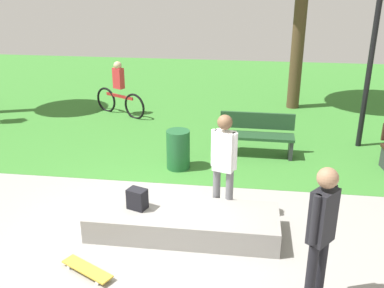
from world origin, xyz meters
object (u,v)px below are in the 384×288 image
skateboard_by_ledge (87,269)px  trash_bin (178,150)px  skater_performing_trick (322,227)px  park_bench_by_oak (257,134)px  lamp_post (375,33)px  concrete_ledge (183,222)px  cyclist_on_bicycle (119,93)px  skater_watching (224,159)px  backpack_on_ledge (137,199)px

skateboard_by_ledge → trash_bin: size_ratio=0.99×
skater_performing_trick → park_bench_by_oak: (-0.70, 4.58, -0.59)m
skateboard_by_ledge → lamp_post: lamp_post is taller
park_bench_by_oak → trash_bin: 1.82m
skateboard_by_ledge → park_bench_by_oak: 4.96m
concrete_ledge → cyclist_on_bicycle: size_ratio=1.78×
skater_performing_trick → skater_watching: bearing=124.0°
backpack_on_ledge → skater_watching: skater_watching is taller
park_bench_by_oak → skater_performing_trick: bearing=-81.4°
backpack_on_ledge → skater_performing_trick: skater_performing_trick is taller
lamp_post → backpack_on_ledge: bearing=-135.2°
skater_watching → park_bench_by_oak: 2.86m
skater_watching → trash_bin: bearing=119.4°
skateboard_by_ledge → cyclist_on_bicycle: cyclist_on_bicycle is taller
trash_bin → cyclist_on_bicycle: (-2.18, 3.30, 0.23)m
trash_bin → skater_performing_trick: bearing=-58.2°
lamp_post → cyclist_on_bicycle: bearing=165.8°
skateboard_by_ledge → park_bench_by_oak: size_ratio=0.50×
backpack_on_ledge → park_bench_by_oak: park_bench_by_oak is taller
concrete_ledge → skater_watching: bearing=43.4°
skateboard_by_ledge → lamp_post: (4.56, 5.24, 2.47)m
lamp_post → trash_bin: 4.79m
backpack_on_ledge → lamp_post: lamp_post is taller
park_bench_by_oak → lamp_post: size_ratio=0.39×
backpack_on_ledge → skater_performing_trick: size_ratio=0.18×
trash_bin → backpack_on_ledge: bearing=-95.8°
concrete_ledge → trash_bin: size_ratio=3.58×
park_bench_by_oak → backpack_on_ledge: bearing=-118.8°
skater_watching → park_bench_by_oak: (0.54, 2.75, -0.56)m
skater_performing_trick → park_bench_by_oak: skater_performing_trick is taller
backpack_on_ledge → lamp_post: 6.17m
park_bench_by_oak → cyclist_on_bicycle: 4.43m
skater_watching → trash_bin: size_ratio=2.19×
concrete_ledge → lamp_post: size_ratio=0.69×
skater_watching → cyclist_on_bicycle: 6.06m
skater_performing_trick → concrete_ledge: bearing=144.2°
concrete_ledge → backpack_on_ledge: size_ratio=9.01×
skateboard_by_ledge → park_bench_by_oak: (2.22, 4.42, 0.42)m
park_bench_by_oak → lamp_post: 3.22m
skateboard_by_ledge → skater_watching: bearing=44.6°
trash_bin → lamp_post: bearing=24.3°
skateboard_by_ledge → concrete_ledge: bearing=45.2°
skater_watching → cyclist_on_bicycle: (-3.21, 5.12, -0.41)m
lamp_post → concrete_ledge: bearing=-129.9°
concrete_ledge → skateboard_by_ledge: bearing=-134.8°
skateboard_by_ledge → lamp_post: size_ratio=0.19×
backpack_on_ledge → cyclist_on_bicycle: size_ratio=0.20×
concrete_ledge → trash_bin: bearing=101.2°
lamp_post → trash_bin: size_ratio=5.18×
concrete_ledge → skater_watching: (0.56, 0.53, 0.85)m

